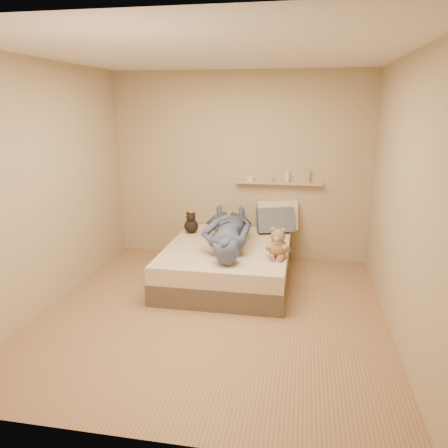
% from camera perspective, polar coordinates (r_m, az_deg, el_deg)
% --- Properties ---
extents(room, '(3.80, 3.80, 3.80)m').
position_cam_1_polar(room, '(4.33, -1.56, 4.19)').
color(room, '#A27753').
rests_on(room, ground).
extents(bed, '(1.50, 1.90, 0.45)m').
position_cam_1_polar(bed, '(5.51, 0.53, -5.05)').
color(bed, brown).
rests_on(bed, floor).
extents(game_console, '(0.19, 0.09, 0.06)m').
position_cam_1_polar(game_console, '(4.81, -0.25, -3.11)').
color(game_console, '#B0B1B7').
rests_on(game_console, bed).
extents(teddy_bear, '(0.30, 0.29, 0.36)m').
position_cam_1_polar(teddy_bear, '(4.99, 7.03, -2.77)').
color(teddy_bear, '#977052').
rests_on(teddy_bear, bed).
extents(dark_plush, '(0.19, 0.19, 0.30)m').
position_cam_1_polar(dark_plush, '(5.95, -4.32, 0.01)').
color(dark_plush, black).
rests_on(dark_plush, bed).
extents(pillow_cream, '(0.59, 0.37, 0.43)m').
position_cam_1_polar(pillow_cream, '(6.11, 6.97, 1.06)').
color(pillow_cream, beige).
rests_on(pillow_cream, bed).
extents(pillow_grey, '(0.55, 0.40, 0.37)m').
position_cam_1_polar(pillow_grey, '(5.99, 6.71, 0.47)').
color(pillow_grey, '#565C69').
rests_on(pillow_grey, bed).
extents(person, '(0.84, 1.75, 0.40)m').
position_cam_1_polar(person, '(5.40, 0.45, -0.70)').
color(person, '#444E6B').
rests_on(person, bed).
extents(wall_shelf, '(1.20, 0.12, 0.03)m').
position_cam_1_polar(wall_shelf, '(6.10, 7.15, 5.35)').
color(wall_shelf, tan).
rests_on(wall_shelf, wall_back).
extents(shelf_bottles, '(0.87, 0.10, 0.18)m').
position_cam_1_polar(shelf_bottles, '(6.09, 6.85, 6.08)').
color(shelf_bottles, silver).
rests_on(shelf_bottles, wall_shelf).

